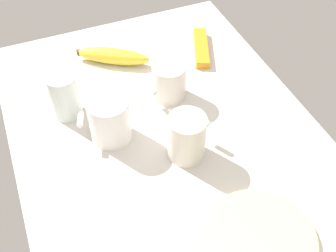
{
  "coord_description": "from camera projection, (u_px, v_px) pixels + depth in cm",
  "views": [
    {
      "loc": [
        -55.39,
        22.65,
        70.35
      ],
      "look_at": [
        0.0,
        0.0,
        5.0
      ],
      "focal_mm": 45.32,
      "sensor_mm": 36.0,
      "label": 1
    }
  ],
  "objects": [
    {
      "name": "tabletop",
      "position": [
        168.0,
        138.0,
        0.92
      ],
      "size": [
        90.0,
        64.0,
        2.0
      ],
      "primitive_type": "cube",
      "color": "beige",
      "rests_on": "ground"
    },
    {
      "name": "plate_of_food",
      "position": [
        260.0,
        239.0,
        0.74
      ],
      "size": [
        19.8,
        19.8,
        1.2
      ],
      "color": "#EAE58C",
      "rests_on": "tabletop"
    },
    {
      "name": "coffee_mug_black",
      "position": [
        169.0,
        81.0,
        0.96
      ],
      "size": [
        7.68,
        9.91,
        8.79
      ],
      "color": "silver",
      "rests_on": "tabletop"
    },
    {
      "name": "coffee_mug_milky",
      "position": [
        109.0,
        119.0,
        0.87
      ],
      "size": [
        8.65,
        11.09,
        10.23
      ],
      "color": "white",
      "rests_on": "tabletop"
    },
    {
      "name": "coffee_mug_spare",
      "position": [
        187.0,
        137.0,
        0.84
      ],
      "size": [
        8.17,
        9.71,
        10.18
      ],
      "color": "silver",
      "rests_on": "tabletop"
    },
    {
      "name": "glass_of_milk",
      "position": [
        65.0,
        97.0,
        0.92
      ],
      "size": [
        6.58,
        6.58,
        10.84
      ],
      "color": "silver",
      "rests_on": "tabletop"
    },
    {
      "name": "banana",
      "position": [
        113.0,
        56.0,
        1.06
      ],
      "size": [
        13.32,
        17.88,
        4.11
      ],
      "color": "yellow",
      "rests_on": "tabletop"
    },
    {
      "name": "snack_bar",
      "position": [
        201.0,
        48.0,
        1.1
      ],
      "size": [
        14.99,
        8.57,
        2.0
      ],
      "primitive_type": "cube",
      "rotation": [
        0.0,
        0.0,
        -0.38
      ],
      "color": "orange",
      "rests_on": "tabletop"
    }
  ]
}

